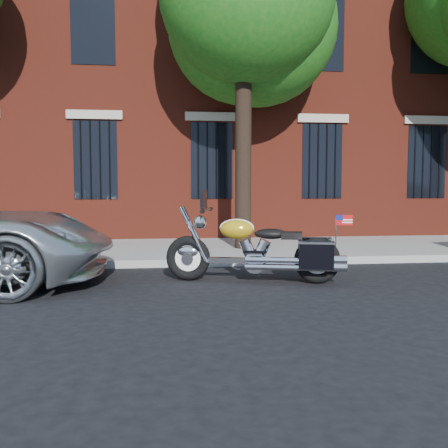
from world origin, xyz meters
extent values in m
plane|color=black|center=(0.00, 0.00, 0.00)|extent=(120.00, 120.00, 0.00)
cube|color=gray|center=(0.00, 1.38, 0.07)|extent=(40.00, 0.16, 0.15)
cube|color=gray|center=(0.00, 3.26, 0.07)|extent=(40.00, 3.60, 0.15)
cube|color=maroon|center=(0.00, 10.06, 6.00)|extent=(26.00, 10.00, 12.00)
cube|color=black|center=(0.00, 5.11, 2.20)|extent=(1.10, 0.14, 2.00)
cube|color=#B2A893|center=(0.00, 5.08, 3.35)|extent=(1.40, 0.20, 0.22)
cube|color=black|center=(0.00, 5.11, 5.60)|extent=(1.10, 0.14, 2.00)
cylinder|color=black|center=(0.00, 5.03, 2.20)|extent=(0.04, 0.04, 2.00)
cylinder|color=black|center=(0.50, 2.90, 2.50)|extent=(0.36, 0.36, 5.00)
sphere|color=#145915|center=(0.10, 3.10, 5.60)|extent=(3.60, 3.60, 3.60)
torus|color=black|center=(-0.87, -0.03, 0.37)|extent=(0.75, 0.34, 0.73)
torus|color=black|center=(1.15, -0.54, 0.37)|extent=(0.75, 0.34, 0.73)
cylinder|color=white|center=(-0.87, -0.03, 0.37)|extent=(0.55, 0.20, 0.55)
cylinder|color=white|center=(1.15, -0.54, 0.37)|extent=(0.55, 0.20, 0.55)
ellipsoid|color=white|center=(-0.87, -0.03, 0.48)|extent=(0.41, 0.23, 0.21)
ellipsoid|color=gold|center=(1.15, -0.54, 0.50)|extent=(0.41, 0.24, 0.21)
cube|color=white|center=(0.14, -0.29, 0.35)|extent=(1.62, 0.50, 0.09)
cylinder|color=white|center=(0.19, -0.30, 0.33)|extent=(0.39, 0.28, 0.35)
cylinder|color=white|center=(0.68, -0.62, 0.34)|extent=(1.35, 0.43, 0.10)
ellipsoid|color=gold|center=(-0.09, -0.23, 0.85)|extent=(0.60, 0.43, 0.31)
ellipsoid|color=black|center=(0.44, -0.36, 0.79)|extent=(0.59, 0.43, 0.17)
cube|color=black|center=(1.19, -0.25, 0.49)|extent=(0.55, 0.30, 0.42)
cube|color=black|center=(1.05, -0.81, 0.49)|extent=(0.55, 0.30, 0.42)
cylinder|color=white|center=(-0.57, -0.11, 1.16)|extent=(0.25, 0.84, 0.04)
sphere|color=white|center=(-0.68, -0.08, 0.96)|extent=(0.27, 0.27, 0.22)
cube|color=black|center=(-0.61, -0.10, 1.33)|extent=(0.15, 0.44, 0.31)
cube|color=red|center=(1.43, -0.95, 1.04)|extent=(0.24, 0.07, 0.15)
camera|label=1|loc=(-1.23, -8.12, 1.56)|focal=40.00mm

